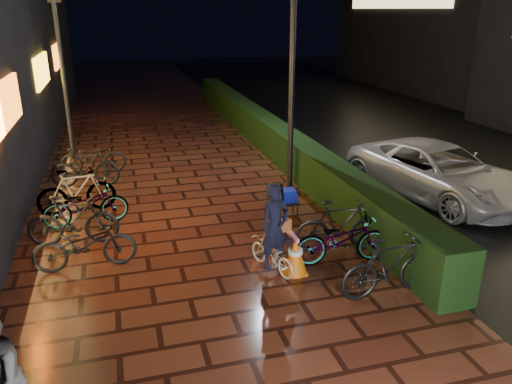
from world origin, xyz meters
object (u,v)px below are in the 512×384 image
object	(u,v)px
van	(437,171)
cyclist	(273,240)
traffic_barrier	(283,240)
cart_assembly	(287,197)

from	to	relation	value
van	cyclist	xyz separation A→B (m)	(-4.92, -2.45, -0.04)
cyclist	traffic_barrier	world-z (taller)	cyclist
van	cyclist	bearing A→B (deg)	-167.43
cyclist	cart_assembly	distance (m)	2.46
cyclist	traffic_barrier	bearing A→B (deg)	53.88
van	cart_assembly	size ratio (longest dim) A/B	5.08
traffic_barrier	cart_assembly	distance (m)	1.89
van	cyclist	distance (m)	5.49
van	traffic_barrier	bearing A→B (deg)	-170.56
cyclist	cart_assembly	xyz separation A→B (m)	(1.02, 2.24, -0.14)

